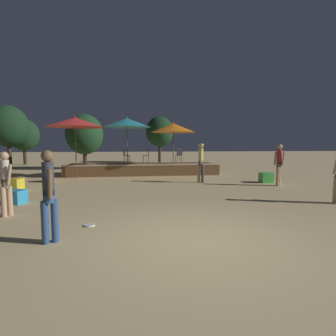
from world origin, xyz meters
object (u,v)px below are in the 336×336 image
Objects in this scene: patio_umbrella_2 at (75,122)px; person_1 at (201,160)px; person_4 at (279,163)px; background_tree_2 at (160,132)px; cube_seat_0 at (266,178)px; frisbee_disc at (90,225)px; bistro_chair_2 at (125,154)px; background_tree_0 at (24,135)px; person_2 at (49,193)px; background_tree_3 at (84,134)px; patio_umbrella_1 at (127,123)px; patio_umbrella_0 at (173,128)px; bistro_chair_0 at (179,154)px; bistro_chair_1 at (147,154)px; cube_seat_1 at (15,197)px; cube_seat_2 at (47,177)px; cube_seat_3 at (15,185)px; person_0 at (6,182)px; background_tree_1 at (8,126)px.

person_1 is (6.19, -2.59, -1.91)m from patio_umbrella_2.
background_tree_2 is (-3.65, 15.33, 2.05)m from person_4.
cube_seat_0 is 9.24m from frisbee_disc.
background_tree_0 is (-9.17, 8.74, 1.42)m from bistro_chair_2.
person_4 is at bearing -169.04° from person_2.
frisbee_disc is (-7.23, -5.74, -0.22)m from cube_seat_0.
background_tree_3 is (-6.65, 7.87, 1.46)m from person_1.
frisbee_disc is at bearing -94.32° from patio_umbrella_1.
patio_umbrella_0 is 5.67× the size of cube_seat_0.
bistro_chair_1 is at bearing -11.07° from bistro_chair_0.
bistro_chair_1 is at bearing -126.49° from bistro_chair_2.
cube_seat_1 is 4.85m from cube_seat_2.
cube_seat_3 is 7.41m from bistro_chair_1.
patio_umbrella_2 is 12.44m from background_tree_0.
cube_seat_1 is at bearing -70.05° from background_tree_0.
person_1 is at bearing -22.69° from patio_umbrella_2.
bistro_chair_1 is (4.03, 8.74, 0.37)m from person_0.
patio_umbrella_0 is at bearing -40.52° from background_tree_0.
bistro_chair_0 reaches higher than frisbee_disc.
bistro_chair_2 is (3.67, 3.07, 1.02)m from cube_seat_2.
bistro_chair_1 reaches higher than frisbee_disc.
cube_seat_3 is 15.37m from background_tree_0.
bistro_chair_0 and bistro_chair_1 have the same top height.
background_tree_2 is at bearing 79.74° from frisbee_disc.
cube_seat_2 is 4.89m from bistro_chair_2.
cube_seat_1 is 0.38× the size of person_0.
person_0 is at bearing -124.74° from patio_umbrella_0.
cube_seat_1 is 0.13× the size of background_tree_2.
person_2 reaches higher than cube_seat_0.
person_4 is (10.42, -2.68, 0.80)m from cube_seat_2.
bistro_chair_2 is at bearing 53.57° from cube_seat_3.
frisbee_disc is (-7.28, -4.73, -0.99)m from person_4.
bistro_chair_1 is 10.51m from background_tree_2.
cube_seat_0 is 0.60× the size of bistro_chair_1.
patio_umbrella_0 is at bearing -129.45° from bistro_chair_2.
background_tree_1 is at bearing 167.08° from background_tree_3.
patio_umbrella_2 is 3.68× the size of bistro_chair_0.
background_tree_0 reaches higher than cube_seat_1.
person_4 is (10.86, -0.18, 0.76)m from cube_seat_3.
patio_umbrella_0 is 8.39m from cube_seat_3.
patio_umbrella_1 is 2.31m from bistro_chair_1.
person_1 reaches higher than cube_seat_2.
background_tree_2 is (3.11, 9.58, 1.82)m from bistro_chair_2.
patio_umbrella_0 is 9.79m from person_0.
background_tree_3 is at bearing 84.36° from cube_seat_2.
person_0 is at bearing -21.20° from bistro_chair_1.
bistro_chair_0 is at bearing 93.98° from bistro_chair_1.
cube_seat_3 is 0.32× the size of person_4.
background_tree_0 is (-6.04, 16.63, 2.45)m from cube_seat_1.
cube_seat_2 is 2.66× the size of frisbee_disc.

